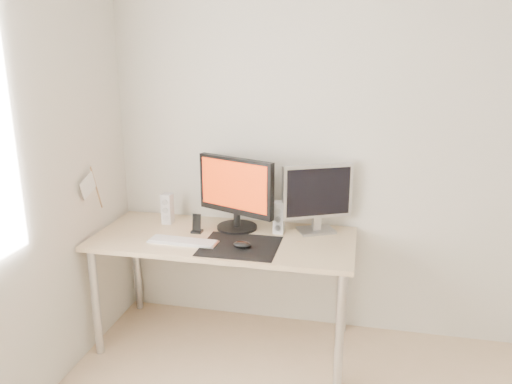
{
  "coord_description": "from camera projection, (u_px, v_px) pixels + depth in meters",
  "views": [
    {
      "loc": [
        -0.13,
        -1.39,
        1.84
      ],
      "look_at": [
        -0.74,
        1.45,
        1.01
      ],
      "focal_mm": 35.0,
      "sensor_mm": 36.0,
      "label": 1
    }
  ],
  "objects": [
    {
      "name": "wall_back",
      "position": [
        383.0,
        149.0,
        3.09
      ],
      "size": [
        3.5,
        0.0,
        3.5
      ],
      "primitive_type": "plane",
      "rotation": [
        1.57,
        0.0,
        0.0
      ],
      "color": "silver",
      "rests_on": "ground"
    },
    {
      "name": "keyboard",
      "position": [
        183.0,
        241.0,
        2.98
      ],
      "size": [
        0.42,
        0.14,
        0.02
      ],
      "color": "silver",
      "rests_on": "desk"
    },
    {
      "name": "mouse",
      "position": [
        242.0,
        245.0,
        2.89
      ],
      "size": [
        0.11,
        0.06,
        0.04
      ],
      "primitive_type": "ellipsoid",
      "color": "black",
      "rests_on": "mousepad"
    },
    {
      "name": "speaker_right",
      "position": [
        279.0,
        217.0,
        3.12
      ],
      "size": [
        0.06,
        0.08,
        0.2
      ],
      "color": "silver",
      "rests_on": "desk"
    },
    {
      "name": "pennant",
      "position": [
        91.0,
        186.0,
        3.01
      ],
      "size": [
        0.01,
        0.23,
        0.29
      ],
      "color": "#A57F54",
      "rests_on": "wall_left"
    },
    {
      "name": "main_monitor",
      "position": [
        236.0,
        191.0,
        3.14
      ],
      "size": [
        0.52,
        0.34,
        0.47
      ],
      "color": "black",
      "rests_on": "desk"
    },
    {
      "name": "second_monitor",
      "position": [
        317.0,
        195.0,
        3.1
      ],
      "size": [
        0.42,
        0.24,
        0.43
      ],
      "color": "#AAAAAC",
      "rests_on": "desk"
    },
    {
      "name": "speaker_left",
      "position": [
        167.0,
        209.0,
        3.29
      ],
      "size": [
        0.06,
        0.08,
        0.2
      ],
      "color": "white",
      "rests_on": "desk"
    },
    {
      "name": "phone_dock",
      "position": [
        197.0,
        227.0,
        3.13
      ],
      "size": [
        0.07,
        0.06,
        0.12
      ],
      "color": "black",
      "rests_on": "desk"
    },
    {
      "name": "mousepad",
      "position": [
        240.0,
        246.0,
        2.92
      ],
      "size": [
        0.45,
        0.4,
        0.0
      ],
      "primitive_type": "cube",
      "color": "black",
      "rests_on": "desk"
    },
    {
      "name": "desk",
      "position": [
        224.0,
        248.0,
        3.09
      ],
      "size": [
        1.6,
        0.7,
        0.73
      ],
      "color": "#D1B587",
      "rests_on": "ground"
    }
  ]
}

